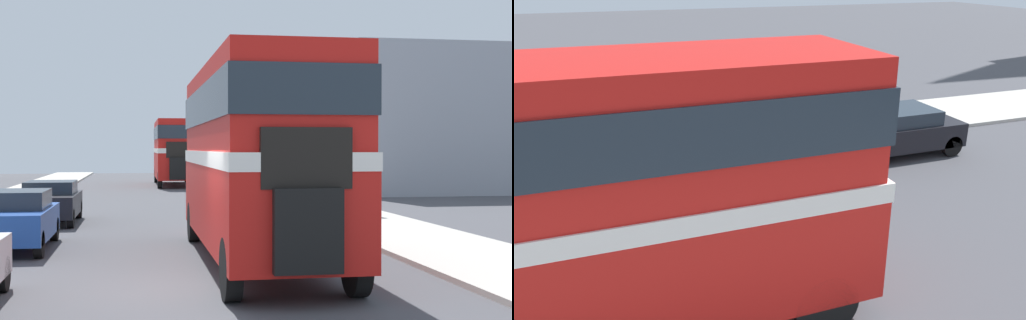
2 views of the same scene
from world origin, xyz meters
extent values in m
cube|color=red|center=(1.78, 2.82, 1.33)|extent=(2.43, 9.47, 1.66)
cube|color=white|center=(1.78, 2.82, 2.32)|extent=(2.46, 9.52, 0.30)
cube|color=red|center=(1.78, 2.82, 3.38)|extent=(2.39, 9.28, 1.81)
cube|color=#232D38|center=(1.78, 2.82, 3.47)|extent=(2.46, 9.37, 0.82)
cylinder|color=black|center=(0.70, 6.60, 0.53)|extent=(0.28, 1.06, 1.06)
cylinder|color=black|center=(2.86, 6.60, 0.53)|extent=(0.28, 1.06, 1.06)
cube|color=#1E479E|center=(-3.85, 5.80, 0.65)|extent=(1.80, 4.03, 0.73)
cube|color=#232D38|center=(-3.85, 5.96, 1.24)|extent=(1.59, 2.10, 0.45)
cylinder|color=black|center=(-4.65, 4.23, 0.32)|extent=(0.20, 0.64, 0.64)
cylinder|color=black|center=(-3.04, 4.23, 0.32)|extent=(0.20, 0.64, 0.64)
cylinder|color=black|center=(-4.65, 7.36, 0.32)|extent=(0.20, 0.64, 0.64)
cylinder|color=black|center=(-3.04, 7.36, 0.32)|extent=(0.20, 0.64, 0.64)
cube|color=black|center=(-3.67, 12.02, 0.64)|extent=(1.80, 4.12, 0.71)
cube|color=#232D38|center=(-3.67, 12.19, 1.20)|extent=(1.58, 2.14, 0.42)
cylinder|color=black|center=(-4.47, 10.41, 0.32)|extent=(0.20, 0.64, 0.64)
cylinder|color=black|center=(-2.87, 10.41, 0.32)|extent=(0.20, 0.64, 0.64)
cylinder|color=black|center=(-4.47, 13.63, 0.32)|extent=(0.20, 0.64, 0.64)
cylinder|color=black|center=(-2.87, 13.63, 0.32)|extent=(0.20, 0.64, 0.64)
camera|label=1|loc=(-0.85, -12.69, 2.54)|focal=50.00mm
camera|label=2|loc=(8.55, 3.62, 5.39)|focal=35.00mm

